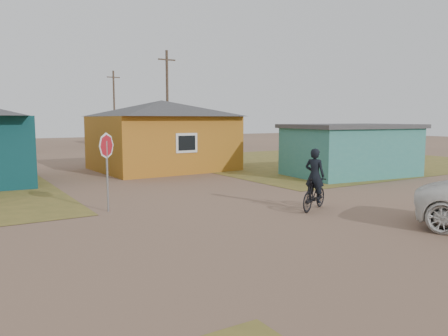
% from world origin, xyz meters
% --- Properties ---
extents(ground, '(120.00, 120.00, 0.00)m').
position_xyz_m(ground, '(0.00, 0.00, 0.00)').
color(ground, '#82604B').
extents(grass_ne, '(20.00, 18.00, 0.00)m').
position_xyz_m(grass_ne, '(14.00, 13.00, 0.01)').
color(grass_ne, olive).
rests_on(grass_ne, ground).
extents(house_yellow, '(7.72, 6.76, 3.90)m').
position_xyz_m(house_yellow, '(2.50, 14.00, 2.00)').
color(house_yellow, '#AA671A').
rests_on(house_yellow, ground).
extents(shed_turquoise, '(6.71, 4.93, 2.60)m').
position_xyz_m(shed_turquoise, '(9.50, 6.50, 1.31)').
color(shed_turquoise, teal).
rests_on(shed_turquoise, ground).
extents(house_beige_east, '(6.95, 6.05, 3.60)m').
position_xyz_m(house_beige_east, '(10.00, 40.00, 1.86)').
color(house_beige_east, gray).
rests_on(house_beige_east, ground).
extents(utility_pole_near, '(1.40, 0.20, 8.00)m').
position_xyz_m(utility_pole_near, '(6.50, 22.00, 4.14)').
color(utility_pole_near, '#49382C').
rests_on(utility_pole_near, ground).
extents(utility_pole_far, '(1.40, 0.20, 8.00)m').
position_xyz_m(utility_pole_far, '(7.50, 38.00, 4.14)').
color(utility_pole_far, '#49382C').
rests_on(utility_pole_far, ground).
extents(stop_sign, '(0.77, 0.30, 2.45)m').
position_xyz_m(stop_sign, '(-3.58, 4.43, 1.81)').
color(stop_sign, gray).
rests_on(stop_sign, ground).
extents(cyclist, '(1.78, 1.17, 1.96)m').
position_xyz_m(cyclist, '(2.02, 1.19, 0.71)').
color(cyclist, black).
rests_on(cyclist, ground).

